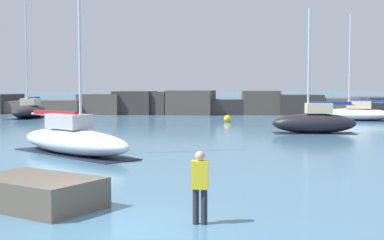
# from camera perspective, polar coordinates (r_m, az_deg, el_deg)

# --- Properties ---
(ground_plane) EXTENTS (600.00, 600.00, 0.00)m
(ground_plane) POSITION_cam_1_polar(r_m,az_deg,el_deg) (11.59, -9.54, -11.31)
(ground_plane) COLOR teal
(open_sea_beyond) EXTENTS (400.00, 116.00, 0.01)m
(open_sea_beyond) POSITION_cam_1_polar(r_m,az_deg,el_deg) (116.91, 2.79, 2.20)
(open_sea_beyond) COLOR #386684
(open_sea_beyond) RESTS_ON ground
(breakwater_jetty) EXTENTS (58.40, 6.99, 2.51)m
(breakwater_jetty) POSITION_cam_1_polar(r_m,az_deg,el_deg) (56.73, 1.13, 1.66)
(breakwater_jetty) COLOR #4C443D
(breakwater_jetty) RESTS_ON ground
(sailboat_moored_0) EXTENTS (7.06, 4.04, 9.15)m
(sailboat_moored_0) POSITION_cam_1_polar(r_m,az_deg,el_deg) (48.15, 17.02, 0.69)
(sailboat_moored_0) COLOR white
(sailboat_moored_0) RESTS_ON ground
(sailboat_moored_1) EXTENTS (2.58, 6.47, 10.66)m
(sailboat_moored_1) POSITION_cam_1_polar(r_m,az_deg,el_deg) (51.98, -16.96, 0.98)
(sailboat_moored_1) COLOR black
(sailboat_moored_1) RESTS_ON ground
(sailboat_moored_3) EXTENTS (6.90, 6.23, 10.07)m
(sailboat_moored_3) POSITION_cam_1_polar(r_m,az_deg,el_deg) (23.92, -12.57, -2.00)
(sailboat_moored_3) COLOR white
(sailboat_moored_3) RESTS_ON ground
(sailboat_moored_4) EXTENTS (5.35, 1.97, 7.78)m
(sailboat_moored_4) POSITION_cam_1_polar(r_m,az_deg,el_deg) (34.43, 12.95, -0.19)
(sailboat_moored_4) COLOR black
(sailboat_moored_4) RESTS_ON ground
(mooring_buoy_orange_near) EXTENTS (0.57, 0.57, 0.77)m
(mooring_buoy_orange_near) POSITION_cam_1_polar(r_m,az_deg,el_deg) (44.26, 3.80, 0.16)
(mooring_buoy_orange_near) COLOR yellow
(mooring_buoy_orange_near) RESTS_ON ground
(person_on_rocks) EXTENTS (0.36, 0.22, 1.59)m
(person_on_rocks) POSITION_cam_1_polar(r_m,az_deg,el_deg) (11.56, 0.86, -6.82)
(person_on_rocks) COLOR #282833
(person_on_rocks) RESTS_ON ground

